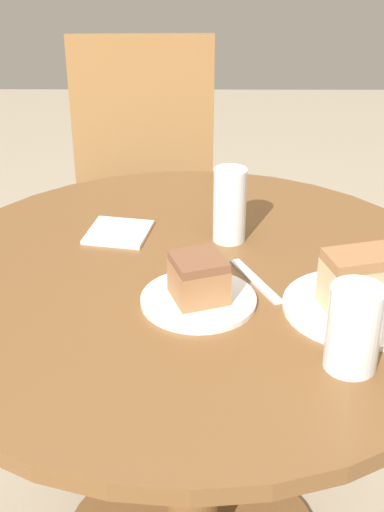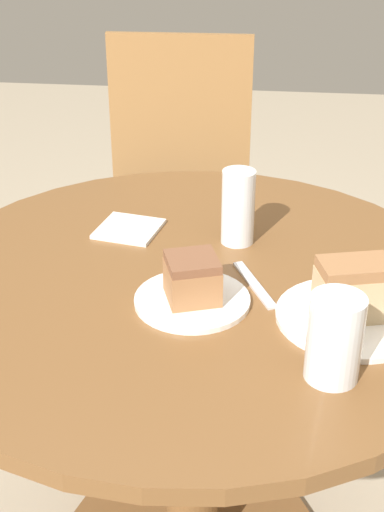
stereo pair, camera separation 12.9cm
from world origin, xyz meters
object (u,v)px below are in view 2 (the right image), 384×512
(plate_far, at_px, (350,317))
(chair, at_px, (177,194))
(glass_lemonade, at_px, (238,210))
(cake_slice_far, at_px, (353,289))
(glass_water, at_px, (334,342))
(plate_near, at_px, (192,300))
(cake_slice_near, at_px, (192,278))

(plate_far, bearing_deg, chair, 112.93)
(chair, distance_m, glass_lemonade, 0.86)
(cake_slice_far, distance_m, glass_lemonade, 0.33)
(cake_slice_far, distance_m, glass_water, 0.16)
(plate_near, bearing_deg, plate_far, -4.72)
(chair, xyz_separation_m, plate_near, (0.17, -1.00, 0.24))
(plate_near, bearing_deg, chair, 99.54)
(plate_far, bearing_deg, glass_water, -104.29)
(cake_slice_near, bearing_deg, cake_slice_far, -4.72)
(plate_near, relative_size, cake_slice_far, 1.51)
(cake_slice_near, bearing_deg, glass_lemonade, 75.49)
(plate_far, height_order, cake_slice_far, cake_slice_far)
(cake_slice_near, relative_size, cake_slice_far, 0.82)
(plate_near, relative_size, glass_water, 1.48)
(chair, bearing_deg, glass_lemonade, -74.69)
(plate_far, xyz_separation_m, cake_slice_near, (-0.27, 0.02, 0.04))
(plate_near, xyz_separation_m, glass_water, (0.23, -0.18, 0.06))
(plate_far, xyz_separation_m, glass_water, (-0.04, -0.16, 0.06))
(plate_far, distance_m, cake_slice_far, 0.05)
(cake_slice_near, distance_m, glass_lemonade, 0.25)
(plate_near, height_order, cake_slice_near, cake_slice_near)
(plate_near, relative_size, plate_far, 0.81)
(plate_near, distance_m, plate_far, 0.27)
(plate_near, bearing_deg, glass_lemonade, 75.49)
(plate_far, bearing_deg, cake_slice_near, 175.28)
(chair, distance_m, cake_slice_near, 1.06)
(cake_slice_near, bearing_deg, plate_near, 75.96)
(cake_slice_far, xyz_separation_m, glass_water, (-0.04, -0.16, 0.00))
(cake_slice_far, bearing_deg, plate_far, 0.00)
(plate_far, distance_m, glass_water, 0.17)
(chair, xyz_separation_m, glass_lemonade, (0.23, -0.77, 0.31))
(glass_lemonade, bearing_deg, chair, 106.78)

